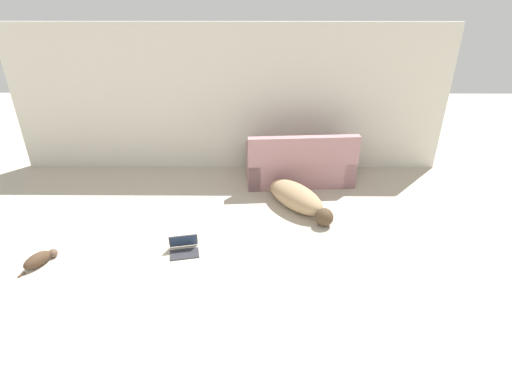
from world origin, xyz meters
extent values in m
plane|color=#BCB29E|center=(0.00, 0.00, 0.00)|extent=(20.00, 20.00, 0.00)
cube|color=beige|center=(0.00, 4.49, 1.25)|extent=(7.47, 0.06, 2.50)
cube|color=#A3757A|center=(1.20, 3.94, 0.22)|extent=(1.83, 0.94, 0.44)
cube|color=#A3757A|center=(1.23, 3.60, 0.67)|extent=(1.78, 0.27, 0.47)
cube|color=#A3757A|center=(1.98, 4.00, 0.29)|extent=(0.26, 0.82, 0.58)
cube|color=#A3757A|center=(0.41, 3.88, 0.29)|extent=(0.26, 0.82, 0.58)
ellipsoid|color=#A38460|center=(1.07, 2.98, 0.19)|extent=(1.01, 1.15, 0.37)
sphere|color=#493726|center=(1.43, 2.48, 0.13)|extent=(0.36, 0.36, 0.26)
cylinder|color=#A38460|center=(0.67, 3.53, 0.03)|extent=(0.20, 0.25, 0.05)
ellipsoid|color=#473323|center=(-2.15, 1.54, 0.08)|extent=(0.30, 0.37, 0.17)
sphere|color=brown|center=(-2.05, 1.72, 0.06)|extent=(0.15, 0.15, 0.11)
cylinder|color=#473323|center=(-2.26, 1.35, 0.01)|extent=(0.06, 0.09, 0.02)
cube|color=#2D2D33|center=(-0.42, 1.77, 0.01)|extent=(0.39, 0.28, 0.02)
cube|color=#2D2D33|center=(-0.45, 1.91, 0.11)|extent=(0.37, 0.16, 0.20)
cube|color=#23334C|center=(-0.45, 1.90, 0.11)|extent=(0.34, 0.14, 0.18)
camera|label=1|loc=(0.51, -2.30, 3.05)|focal=28.00mm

